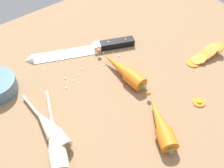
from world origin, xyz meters
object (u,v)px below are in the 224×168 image
object	(u,v)px
whole_carrot	(123,70)
carrot_slice_stray_near	(199,102)
whole_carrot_second	(161,124)
parsnip_front	(55,141)
carrot_slice_stack	(205,54)
chefs_knife	(79,51)
parsnip_mid_left	(50,129)

from	to	relation	value
whole_carrot	carrot_slice_stray_near	bearing A→B (deg)	-64.50
whole_carrot	whole_carrot_second	world-z (taller)	same
parsnip_front	carrot_slice_stack	xyz separation A→B (cm)	(51.17, -1.63, -0.62)
whole_carrot	chefs_knife	bearing A→B (deg)	105.66
carrot_slice_stack	chefs_knife	bearing A→B (deg)	138.59
whole_carrot_second	parsnip_mid_left	size ratio (longest dim) A/B	0.81
whole_carrot_second	carrot_slice_stack	distance (cm)	30.76
carrot_slice_stack	parsnip_front	bearing A→B (deg)	178.17
whole_carrot	carrot_slice_stray_near	distance (cm)	22.21
carrot_slice_stray_near	chefs_knife	bearing A→B (deg)	111.24
carrot_slice_stack	carrot_slice_stray_near	world-z (taller)	carrot_slice_stack
chefs_knife	whole_carrot	size ratio (longest dim) A/B	1.62
carrot_slice_stack	whole_carrot_second	bearing A→B (deg)	-160.81
whole_carrot_second	carrot_slice_stray_near	bearing A→B (deg)	-1.83
chefs_knife	parsnip_mid_left	xyz separation A→B (cm)	(-21.44, -20.44, 1.33)
whole_carrot_second	parsnip_front	xyz separation A→B (cm)	(-22.13, 11.74, -0.12)
parsnip_front	carrot_slice_stack	bearing A→B (deg)	-1.83
whole_carrot	parsnip_front	distance (cm)	27.71
parsnip_mid_left	chefs_knife	bearing A→B (deg)	43.62
chefs_knife	carrot_slice_stack	distance (cm)	38.87
whole_carrot	carrot_slice_stray_near	xyz separation A→B (cm)	(9.53, -19.98, -1.74)
whole_carrot	parsnip_front	xyz separation A→B (cm)	(-26.59, -7.80, -0.12)
whole_carrot	carrot_slice_stack	distance (cm)	26.34
parsnip_front	parsnip_mid_left	xyz separation A→B (cm)	(0.58, 3.63, 0.00)
whole_carrot	parsnip_front	size ratio (longest dim) A/B	0.88
whole_carrot	carrot_slice_stack	world-z (taller)	whole_carrot
parsnip_front	carrot_slice_stray_near	world-z (taller)	parsnip_front
parsnip_mid_left	whole_carrot	bearing A→B (deg)	9.09
chefs_knife	whole_carrot_second	bearing A→B (deg)	-89.83
chefs_knife	parsnip_front	distance (cm)	32.65
whole_carrot	carrot_slice_stack	bearing A→B (deg)	-20.99
whole_carrot_second	parsnip_mid_left	distance (cm)	26.47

